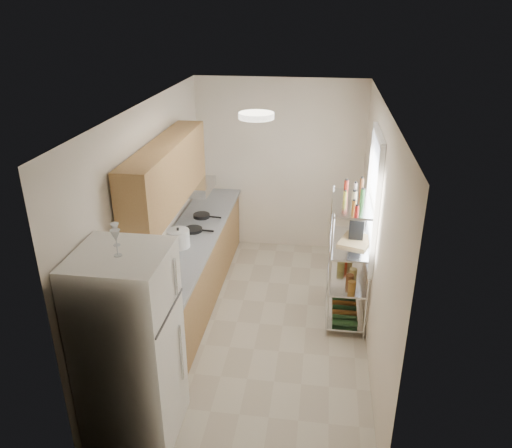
{
  "coord_description": "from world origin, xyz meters",
  "views": [
    {
      "loc": [
        0.65,
        -4.97,
        3.54
      ],
      "look_at": [
        -0.08,
        0.25,
        1.2
      ],
      "focal_mm": 35.0,
      "sensor_mm": 36.0,
      "label": 1
    }
  ],
  "objects_px": {
    "refrigerator": "(130,348)",
    "espresso_machine": "(356,227)",
    "frying_pan_large": "(193,230)",
    "rice_cooker": "(178,238)",
    "cutting_board": "(356,241)"
  },
  "relations": [
    {
      "from": "refrigerator",
      "to": "rice_cooker",
      "type": "bearing_deg",
      "value": 93.56
    },
    {
      "from": "espresso_machine",
      "to": "cutting_board",
      "type": "bearing_deg",
      "value": -88.94
    },
    {
      "from": "rice_cooker",
      "to": "espresso_machine",
      "type": "relative_size",
      "value": 0.91
    },
    {
      "from": "refrigerator",
      "to": "cutting_board",
      "type": "height_order",
      "value": "refrigerator"
    },
    {
      "from": "frying_pan_large",
      "to": "cutting_board",
      "type": "bearing_deg",
      "value": -3.47
    },
    {
      "from": "espresso_machine",
      "to": "refrigerator",
      "type": "bearing_deg",
      "value": -128.13
    },
    {
      "from": "frying_pan_large",
      "to": "rice_cooker",
      "type": "bearing_deg",
      "value": -93.27
    },
    {
      "from": "refrigerator",
      "to": "cutting_board",
      "type": "relative_size",
      "value": 4.23
    },
    {
      "from": "refrigerator",
      "to": "rice_cooker",
      "type": "xyz_separation_m",
      "value": [
        -0.12,
        1.89,
        0.11
      ]
    },
    {
      "from": "frying_pan_large",
      "to": "cutting_board",
      "type": "distance_m",
      "value": 2.02
    },
    {
      "from": "frying_pan_large",
      "to": "espresso_machine",
      "type": "height_order",
      "value": "espresso_machine"
    },
    {
      "from": "refrigerator",
      "to": "espresso_machine",
      "type": "bearing_deg",
      "value": 48.3
    },
    {
      "from": "espresso_machine",
      "to": "rice_cooker",
      "type": "bearing_deg",
      "value": -168.29
    },
    {
      "from": "rice_cooker",
      "to": "espresso_machine",
      "type": "bearing_deg",
      "value": 8.14
    },
    {
      "from": "rice_cooker",
      "to": "frying_pan_large",
      "type": "height_order",
      "value": "rice_cooker"
    }
  ]
}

